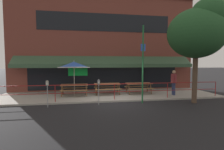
% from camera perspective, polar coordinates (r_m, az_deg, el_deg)
% --- Properties ---
extents(ground_plane, '(120.00, 120.00, 0.00)m').
position_cam_1_polar(ground_plane, '(10.43, 1.07, -8.89)').
color(ground_plane, black).
extents(patio_deck, '(15.00, 4.00, 0.10)m').
position_cam_1_polar(patio_deck, '(12.35, -0.65, -6.59)').
color(patio_deck, '#9E998E').
rests_on(patio_deck, ground).
extents(restaurant_building, '(15.00, 1.60, 7.85)m').
position_cam_1_polar(restaurant_building, '(14.42, -2.06, 10.29)').
color(restaurant_building, brown).
rests_on(restaurant_building, ground).
extents(patio_railing, '(13.84, 0.04, 0.97)m').
position_cam_1_polar(patio_railing, '(10.57, 0.77, -4.30)').
color(patio_railing, maroon).
rests_on(patio_railing, patio_deck).
extents(picnic_table_left, '(1.80, 1.42, 0.76)m').
position_cam_1_polar(picnic_table_left, '(12.10, -12.20, -3.76)').
color(picnic_table_left, brown).
rests_on(picnic_table_left, patio_deck).
extents(picnic_table_centre, '(1.80, 1.42, 0.76)m').
position_cam_1_polar(picnic_table_centre, '(12.34, -1.56, -3.52)').
color(picnic_table_centre, brown).
rests_on(picnic_table_centre, patio_deck).
extents(picnic_table_right, '(1.80, 1.42, 0.76)m').
position_cam_1_polar(picnic_table_right, '(12.74, 8.72, -3.32)').
color(picnic_table_right, brown).
rests_on(picnic_table_right, patio_deck).
extents(patio_umbrella_left, '(2.14, 2.14, 2.38)m').
position_cam_1_polar(patio_umbrella_left, '(11.99, -12.31, 3.23)').
color(patio_umbrella_left, '#B7B2A8').
rests_on(patio_umbrella_left, patio_deck).
extents(pedestrian_walking, '(0.26, 0.62, 1.71)m').
position_cam_1_polar(pedestrian_walking, '(12.78, 19.52, -1.91)').
color(pedestrian_walking, navy).
rests_on(pedestrian_walking, patio_deck).
extents(parking_meter_near, '(0.15, 0.16, 1.42)m').
position_cam_1_polar(parking_meter_near, '(9.68, -20.38, -3.26)').
color(parking_meter_near, gray).
rests_on(parking_meter_near, ground).
extents(parking_meter_far, '(0.15, 0.16, 1.42)m').
position_cam_1_polar(parking_meter_far, '(9.62, -4.38, -3.06)').
color(parking_meter_far, gray).
rests_on(parking_meter_far, ground).
extents(street_sign_pole, '(0.28, 0.09, 4.44)m').
position_cam_1_polar(street_sign_pole, '(10.12, 10.02, 3.64)').
color(street_sign_pole, '#1E6033').
rests_on(street_sign_pole, ground).
extents(street_tree_curbside, '(3.28, 2.95, 5.87)m').
position_cam_1_polar(street_tree_curbside, '(11.25, 26.45, 12.93)').
color(street_tree_curbside, brown).
rests_on(street_tree_curbside, ground).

